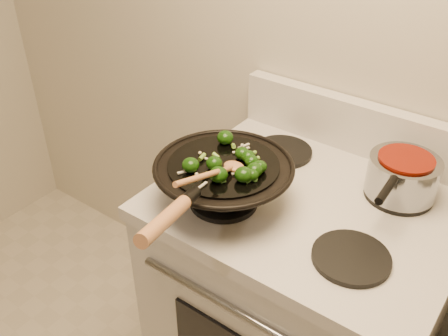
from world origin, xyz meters
The scene contains 5 objects.
stove centered at (0.00, 1.17, 0.47)m, with size 0.78×0.67×1.08m.
wok centered at (-0.18, 1.02, 0.99)m, with size 0.36×0.58×0.21m.
stirfry centered at (-0.16, 1.02, 1.06)m, with size 0.19×0.24×0.04m.
wooden_spoon centered at (-0.15, 0.95, 1.07)m, with size 0.05×0.24×0.09m.
saucepan centered at (0.18, 1.32, 0.99)m, with size 0.18×0.30×0.11m.
Camera 1 is at (0.43, 0.18, 1.73)m, focal length 40.00 mm.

